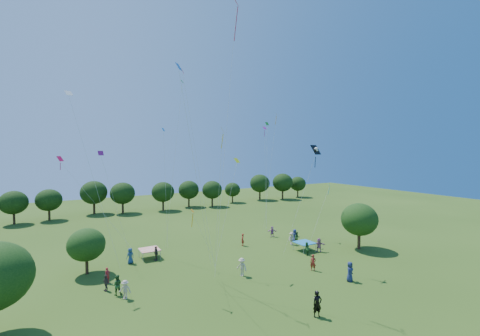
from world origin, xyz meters
name	(u,v)px	position (x,y,z in m)	size (l,w,h in m)	color
near_tree_north	(86,245)	(-12.84, 23.25, 3.04)	(3.70, 3.70, 4.72)	#422B19
near_tree_east	(359,219)	(18.38, 15.05, 3.83)	(4.60, 4.60, 5.91)	#422B19
treeline	(132,192)	(-1.73, 55.43, 4.09)	(88.01, 8.77, 6.77)	#422B19
tent_red_stripe	(150,250)	(-6.02, 24.88, 1.04)	(2.20, 2.20, 1.10)	#D94419
tent_blue	(304,243)	(11.71, 17.94, 1.04)	(2.20, 2.20, 1.10)	#196BA3
man_in_black	(317,304)	(1.61, 5.02, 1.00)	(0.75, 0.48, 2.01)	black
crowd_person_0	(130,256)	(-8.36, 24.16, 0.88)	(0.87, 0.47, 1.76)	navy
crowd_person_1	(107,275)	(-11.34, 19.77, 0.75)	(0.56, 0.36, 1.50)	maroon
crowd_person_2	(307,249)	(10.68, 16.39, 0.81)	(0.80, 0.43, 1.61)	#275B28
crowd_person_3	(242,267)	(0.68, 14.82, 0.92)	(1.21, 0.54, 1.85)	#ADA28A
crowd_person_4	(156,253)	(-5.57, 23.80, 0.83)	(0.97, 0.44, 1.65)	#3F3A32
crowd_person_5	(319,245)	(13.03, 16.73, 0.86)	(1.60, 0.57, 1.71)	#9E5C88
crowd_person_6	(350,272)	(9.09, 8.43, 0.96)	(0.94, 0.51, 1.91)	navy
crowd_person_7	(243,240)	(5.99, 23.69, 0.81)	(0.60, 0.39, 1.62)	maroon
crowd_person_8	(117,285)	(-10.97, 16.63, 0.89)	(0.88, 0.47, 1.78)	#224F23
crowd_person_9	(125,290)	(-10.50, 15.48, 0.81)	(1.06, 0.47, 1.62)	#B8A693
crowd_person_10	(106,283)	(-11.70, 17.99, 0.74)	(0.87, 0.39, 1.48)	#443936
crowd_person_11	(272,231)	(12.11, 25.46, 0.76)	(1.41, 0.50, 1.51)	#97588B
crowd_person_12	(295,236)	(13.20, 21.67, 0.88)	(0.87, 0.47, 1.77)	navy
crowd_person_13	(313,263)	(7.94, 12.30, 0.85)	(0.63, 0.41, 1.69)	maroon
crowd_person_14	(297,238)	(13.05, 20.95, 0.79)	(0.78, 0.42, 1.57)	#295223
crowd_person_15	(292,238)	(11.99, 20.81, 0.86)	(1.13, 0.51, 1.73)	#AC9B89
pirate_kite	(315,151)	(8.83, 13.11, 12.59)	(3.55, 2.25, 11.98)	black
red_high_kite	(232,54)	(-0.98, 13.70, 21.53)	(3.17, 1.37, 25.40)	red
small_kite_0	(70,172)	(-13.93, 27.85, 10.24)	(7.39, 3.03, 10.77)	#C90B3C
small_kite_1	(274,138)	(13.34, 26.89, 14.65)	(3.40, 1.58, 17.20)	orange
small_kite_2	(234,176)	(0.57, 16.27, 10.10)	(3.41, 1.31, 10.61)	#A8C411
small_kite_3	(267,145)	(13.37, 28.72, 13.62)	(3.29, 4.43, 15.94)	#178319
small_kite_4	(165,162)	(-4.33, 24.07, 11.37)	(0.47, 0.71, 13.99)	blue
small_kite_5	(265,149)	(10.65, 25.31, 12.91)	(0.85, 0.58, 14.81)	purple
small_kite_6	(80,131)	(-13.27, 21.65, 14.54)	(4.25, 3.38, 17.09)	silver
small_kite_7	(326,195)	(15.16, 17.73, 6.90)	(4.47, 1.34, 7.03)	#0CA1B9
small_kite_8	(192,131)	(-4.00, 16.15, 14.52)	(2.72, 1.78, 19.03)	#F20E39
small_kite_9	(221,159)	(-2.87, 12.37, 11.95)	(1.16, 3.93, 13.38)	#E5B30C
small_kite_10	(197,225)	(-4.78, 13.15, 6.22)	(3.77, 2.82, 6.44)	#FFA016
small_kite_11	(176,139)	(-3.36, 22.63, 14.02)	(1.70, 2.33, 19.26)	#177F23
small_kite_12	(189,128)	(-6.43, 10.76, 14.37)	(5.68, 6.70, 17.49)	blue
small_kite_13	(106,171)	(-10.54, 25.51, 10.39)	(3.08, 0.62, 11.36)	#88166D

